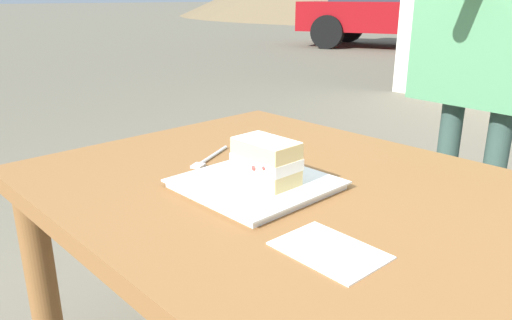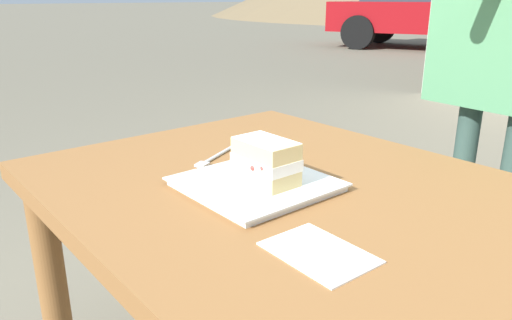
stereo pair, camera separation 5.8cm
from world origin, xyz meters
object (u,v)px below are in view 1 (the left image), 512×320
at_px(paper_napkin, 329,250).
at_px(cake_slice, 266,161).
at_px(diner_person, 490,22).
at_px(dessert_plate, 256,184).
at_px(dessert_fork, 209,158).
at_px(parked_car_near, 395,10).
at_px(patio_table, 334,248).

bearing_deg(paper_napkin, cake_slice, -23.34).
xyz_separation_m(paper_napkin, diner_person, (0.20, -0.97, 0.29)).
distance_m(dessert_plate, diner_person, 0.92).
distance_m(dessert_fork, parked_car_near, 10.26).
relative_size(cake_slice, paper_napkin, 0.78).
xyz_separation_m(patio_table, paper_napkin, (-0.11, 0.16, 0.10)).
bearing_deg(dessert_fork, parked_car_near, -60.88).
relative_size(patio_table, cake_slice, 10.28).
bearing_deg(paper_napkin, diner_person, -78.30).
xyz_separation_m(dessert_plate, parked_car_near, (5.20, -9.01, 0.08)).
relative_size(cake_slice, parked_car_near, 0.03).
xyz_separation_m(cake_slice, dessert_fork, (0.22, -0.03, -0.06)).
bearing_deg(diner_person, dessert_plate, 85.95).
bearing_deg(patio_table, cake_slice, 22.14).
distance_m(patio_table, parked_car_near, 10.42).
xyz_separation_m(patio_table, diner_person, (0.09, -0.81, 0.39)).
bearing_deg(cake_slice, parked_car_near, -59.90).
height_order(patio_table, dessert_plate, dessert_plate).
bearing_deg(cake_slice, patio_table, -157.86).
bearing_deg(cake_slice, paper_napkin, 156.66).
height_order(patio_table, dessert_fork, dessert_fork).
xyz_separation_m(patio_table, dessert_plate, (0.15, 0.06, 0.11)).
bearing_deg(cake_slice, diner_person, -92.90).
xyz_separation_m(dessert_plate, dessert_fork, (0.20, -0.04, -0.00)).
bearing_deg(parked_car_near, dessert_plate, 119.99).
bearing_deg(dessert_plate, patio_table, -156.99).
relative_size(dessert_fork, diner_person, 0.11).
bearing_deg(patio_table, diner_person, -83.56).
bearing_deg(diner_person, cake_slice, 87.10).
distance_m(cake_slice, diner_person, 0.89).
height_order(patio_table, diner_person, diner_person).
relative_size(patio_table, paper_napkin, 8.06).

